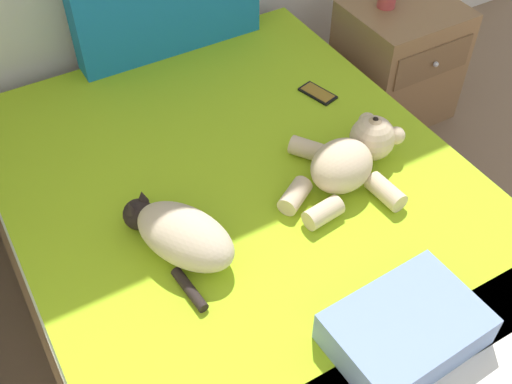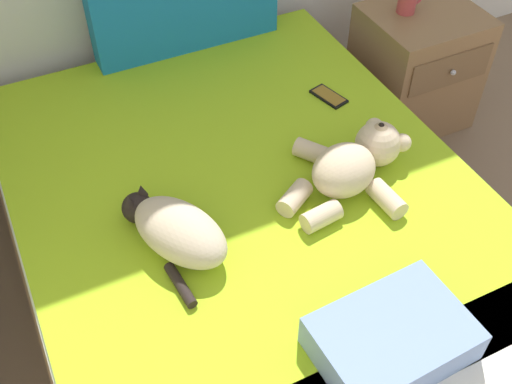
{
  "view_description": "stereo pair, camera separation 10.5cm",
  "coord_description": "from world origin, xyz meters",
  "px_view_note": "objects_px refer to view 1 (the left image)",
  "views": [
    {
      "loc": [
        0.3,
        2.08,
        1.94
      ],
      "look_at": [
        1.0,
        3.29,
        0.49
      ],
      "focal_mm": 43.41,
      "sensor_mm": 36.0,
      "label": 1
    },
    {
      "loc": [
        0.39,
        2.03,
        1.94
      ],
      "look_at": [
        1.0,
        3.29,
        0.49
      ],
      "focal_mm": 43.41,
      "sensor_mm": 36.0,
      "label": 2
    }
  ],
  "objects_px": {
    "teddy_bear": "(350,159)",
    "cell_phone": "(318,93)",
    "throw_pillow": "(405,329)",
    "cat": "(180,234)",
    "nightstand": "(397,61)",
    "bed": "(248,235)"
  },
  "relations": [
    {
      "from": "cat",
      "to": "nightstand",
      "type": "distance_m",
      "value": 1.57
    },
    {
      "from": "teddy_bear",
      "to": "nightstand",
      "type": "relative_size",
      "value": 0.95
    },
    {
      "from": "teddy_bear",
      "to": "throw_pillow",
      "type": "relative_size",
      "value": 1.33
    },
    {
      "from": "bed",
      "to": "cat",
      "type": "height_order",
      "value": "cat"
    },
    {
      "from": "teddy_bear",
      "to": "throw_pillow",
      "type": "xyz_separation_m",
      "value": [
        -0.25,
        -0.6,
        -0.02
      ]
    },
    {
      "from": "teddy_bear",
      "to": "nightstand",
      "type": "height_order",
      "value": "teddy_bear"
    },
    {
      "from": "teddy_bear",
      "to": "nightstand",
      "type": "xyz_separation_m",
      "value": [
        0.77,
        0.64,
        -0.25
      ]
    },
    {
      "from": "cat",
      "to": "nightstand",
      "type": "height_order",
      "value": "cat"
    },
    {
      "from": "teddy_bear",
      "to": "bed",
      "type": "bearing_deg",
      "value": 162.92
    },
    {
      "from": "cell_phone",
      "to": "nightstand",
      "type": "height_order",
      "value": "nightstand"
    },
    {
      "from": "teddy_bear",
      "to": "cell_phone",
      "type": "relative_size",
      "value": 3.28
    },
    {
      "from": "bed",
      "to": "throw_pillow",
      "type": "bearing_deg",
      "value": -83.18
    },
    {
      "from": "nightstand",
      "to": "throw_pillow",
      "type": "bearing_deg",
      "value": -129.66
    },
    {
      "from": "cat",
      "to": "cell_phone",
      "type": "distance_m",
      "value": 0.91
    },
    {
      "from": "cell_phone",
      "to": "teddy_bear",
      "type": "bearing_deg",
      "value": -110.85
    },
    {
      "from": "nightstand",
      "to": "bed",
      "type": "bearing_deg",
      "value": -154.26
    },
    {
      "from": "throw_pillow",
      "to": "cat",
      "type": "bearing_deg",
      "value": 123.09
    },
    {
      "from": "nightstand",
      "to": "cell_phone",
      "type": "bearing_deg",
      "value": -160.95
    },
    {
      "from": "bed",
      "to": "nightstand",
      "type": "distance_m",
      "value": 1.23
    },
    {
      "from": "throw_pillow",
      "to": "nightstand",
      "type": "relative_size",
      "value": 0.72
    },
    {
      "from": "cat",
      "to": "throw_pillow",
      "type": "height_order",
      "value": "cat"
    },
    {
      "from": "teddy_bear",
      "to": "cell_phone",
      "type": "height_order",
      "value": "teddy_bear"
    }
  ]
}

